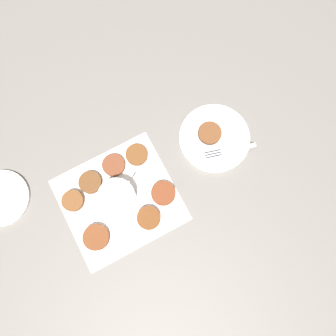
{
  "coord_description": "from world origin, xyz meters",
  "views": [
    {
      "loc": [
        -0.07,
        0.14,
        0.9
      ],
      "look_at": [
        -0.17,
        -0.0,
        0.02
      ],
      "focal_mm": 35.0,
      "sensor_mm": 36.0,
      "label": 1
    }
  ],
  "objects_px": {
    "serving_plate": "(215,139)",
    "fork": "(223,152)",
    "sauce_bowl": "(118,198)",
    "fritter_on_plate": "(210,133)",
    "extra_saucer": "(1,198)"
  },
  "relations": [
    {
      "from": "serving_plate",
      "to": "fork",
      "type": "relative_size",
      "value": 1.36
    },
    {
      "from": "sauce_bowl",
      "to": "fork",
      "type": "bearing_deg",
      "value": 168.6
    },
    {
      "from": "serving_plate",
      "to": "fritter_on_plate",
      "type": "relative_size",
      "value": 3.07
    },
    {
      "from": "serving_plate",
      "to": "extra_saucer",
      "type": "distance_m",
      "value": 0.61
    },
    {
      "from": "fritter_on_plate",
      "to": "extra_saucer",
      "type": "height_order",
      "value": "fritter_on_plate"
    },
    {
      "from": "fork",
      "to": "extra_saucer",
      "type": "bearing_deg",
      "value": -23.93
    },
    {
      "from": "sauce_bowl",
      "to": "extra_saucer",
      "type": "distance_m",
      "value": 0.32
    },
    {
      "from": "sauce_bowl",
      "to": "fork",
      "type": "relative_size",
      "value": 0.9
    },
    {
      "from": "sauce_bowl",
      "to": "serving_plate",
      "type": "distance_m",
      "value": 0.32
    },
    {
      "from": "fork",
      "to": "serving_plate",
      "type": "bearing_deg",
      "value": -99.71
    },
    {
      "from": "fritter_on_plate",
      "to": "sauce_bowl",
      "type": "bearing_deg",
      "value": 0.22
    },
    {
      "from": "serving_plate",
      "to": "extra_saucer",
      "type": "relative_size",
      "value": 1.28
    },
    {
      "from": "serving_plate",
      "to": "sauce_bowl",
      "type": "bearing_deg",
      "value": -3.25
    },
    {
      "from": "extra_saucer",
      "to": "serving_plate",
      "type": "bearing_deg",
      "value": 160.13
    },
    {
      "from": "fritter_on_plate",
      "to": "fork",
      "type": "xyz_separation_m",
      "value": [
        0.0,
        0.06,
        -0.01
      ]
    }
  ]
}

